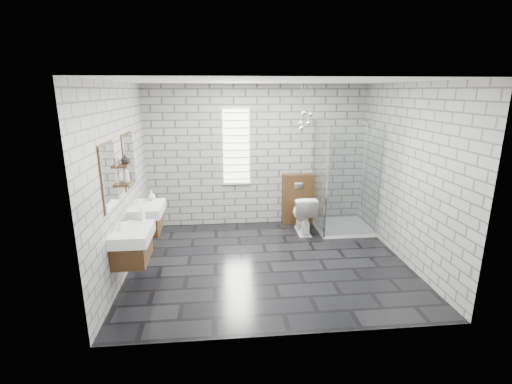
{
  "coord_description": "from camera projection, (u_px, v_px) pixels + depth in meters",
  "views": [
    {
      "loc": [
        -0.71,
        -5.23,
        2.58
      ],
      "look_at": [
        -0.16,
        0.35,
        1.04
      ],
      "focal_mm": 26.0,
      "sensor_mm": 36.0,
      "label": 1
    }
  ],
  "objects": [
    {
      "name": "vase",
      "position": [
        125.0,
        159.0,
        5.13
      ],
      "size": [
        0.13,
        0.13,
        0.13
      ],
      "primitive_type": "imported",
      "rotation": [
        0.0,
        0.0,
        0.08
      ],
      "color": "#B2B2B2",
      "rests_on": "shelf_upper"
    },
    {
      "name": "soap_bottle_b",
      "position": [
        151.0,
        195.0,
        6.02
      ],
      "size": [
        0.14,
        0.14,
        0.16
      ],
      "primitive_type": "imported",
      "rotation": [
        0.0,
        0.0,
        -0.16
      ],
      "color": "#B2B2B2",
      "rests_on": "vanity_right"
    },
    {
      "name": "shower_enclosure",
      "position": [
        340.0,
        205.0,
        6.91
      ],
      "size": [
        1.0,
        1.0,
        2.03
      ],
      "color": "white",
      "rests_on": "floor"
    },
    {
      "name": "pendant_cluster",
      "position": [
        305.0,
        120.0,
        6.62
      ],
      "size": [
        0.27,
        0.22,
        0.81
      ],
      "color": "silver",
      "rests_on": "ceiling"
    },
    {
      "name": "vanity_left",
      "position": [
        129.0,
        236.0,
        4.81
      ],
      "size": [
        0.47,
        0.7,
        1.57
      ],
      "color": "#482E16",
      "rests_on": "wall_left"
    },
    {
      "name": "toilet",
      "position": [
        303.0,
        214.0,
        6.89
      ],
      "size": [
        0.41,
        0.71,
        0.72
      ],
      "primitive_type": "imported",
      "rotation": [
        0.0,
        0.0,
        3.13
      ],
      "color": "white",
      "rests_on": "floor"
    },
    {
      "name": "soap_bottle_c",
      "position": [
        126.0,
        174.0,
        5.14
      ],
      "size": [
        0.12,
        0.12,
        0.23
      ],
      "primitive_type": "imported",
      "rotation": [
        0.0,
        0.0,
        0.4
      ],
      "color": "#B2B2B2",
      "rests_on": "shelf_lower"
    },
    {
      "name": "shelf_lower",
      "position": [
        126.0,
        183.0,
        5.18
      ],
      "size": [
        0.14,
        0.3,
        0.03
      ],
      "primitive_type": "cube",
      "color": "#482E16",
      "rests_on": "wall_left"
    },
    {
      "name": "wall_left",
      "position": [
        121.0,
        181.0,
        5.21
      ],
      "size": [
        0.02,
        3.6,
        2.7
      ],
      "primitive_type": "cube",
      "color": "#A0A09B",
      "rests_on": "floor"
    },
    {
      "name": "shelf_upper",
      "position": [
        124.0,
        165.0,
        5.11
      ],
      "size": [
        0.14,
        0.3,
        0.03
      ],
      "primitive_type": "cube",
      "color": "#482E16",
      "rests_on": "wall_left"
    },
    {
      "name": "window",
      "position": [
        236.0,
        146.0,
        7.03
      ],
      "size": [
        0.56,
        0.05,
        1.48
      ],
      "color": "white",
      "rests_on": "wall_back"
    },
    {
      "name": "flush_plate",
      "position": [
        299.0,
        186.0,
        7.16
      ],
      "size": [
        0.18,
        0.01,
        0.12
      ],
      "primitive_type": "cube",
      "color": "silver",
      "rests_on": "cistern_panel"
    },
    {
      "name": "wall_back",
      "position": [
        257.0,
        156.0,
        7.15
      ],
      "size": [
        4.2,
        0.02,
        2.7
      ],
      "primitive_type": "cube",
      "color": "#A0A09B",
      "rests_on": "floor"
    },
    {
      "name": "cistern_panel",
      "position": [
        298.0,
        199.0,
        7.34
      ],
      "size": [
        0.6,
        0.2,
        1.0
      ],
      "primitive_type": "cube",
      "color": "#482E16",
      "rests_on": "floor"
    },
    {
      "name": "ceiling",
      "position": [
        270.0,
        80.0,
        5.05
      ],
      "size": [
        4.2,
        3.6,
        0.02
      ],
      "primitive_type": "cube",
      "color": "white",
      "rests_on": "wall_back"
    },
    {
      "name": "floor",
      "position": [
        268.0,
        262.0,
        5.77
      ],
      "size": [
        4.2,
        3.6,
        0.02
      ],
      "primitive_type": "cube",
      "color": "black",
      "rests_on": "ground"
    },
    {
      "name": "soap_bottle_a",
      "position": [
        141.0,
        214.0,
        5.1
      ],
      "size": [
        0.1,
        0.1,
        0.17
      ],
      "primitive_type": "imported",
      "rotation": [
        0.0,
        0.0,
        -0.3
      ],
      "color": "#B2B2B2",
      "rests_on": "vanity_left"
    },
    {
      "name": "vanity_right",
      "position": [
        145.0,
        210.0,
        5.82
      ],
      "size": [
        0.47,
        0.7,
        1.57
      ],
      "color": "#482E16",
      "rests_on": "wall_left"
    },
    {
      "name": "wall_right",
      "position": [
        407.0,
        174.0,
        5.61
      ],
      "size": [
        0.02,
        3.6,
        2.7
      ],
      "primitive_type": "cube",
      "color": "#A0A09B",
      "rests_on": "floor"
    },
    {
      "name": "wall_front",
      "position": [
        293.0,
        219.0,
        3.67
      ],
      "size": [
        4.2,
        0.02,
        2.7
      ],
      "primitive_type": "cube",
      "color": "#A0A09B",
      "rests_on": "floor"
    }
  ]
}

